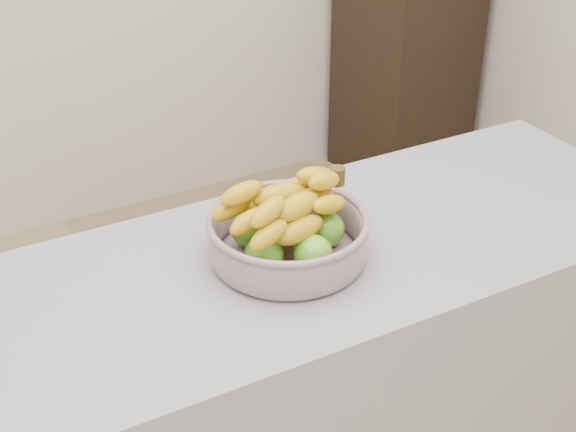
{
  "coord_description": "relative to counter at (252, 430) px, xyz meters",
  "views": [
    {
      "loc": [
        -0.56,
        -1.1,
        1.82
      ],
      "look_at": [
        0.1,
        0.11,
        1.0
      ],
      "focal_mm": 50.0,
      "sensor_mm": 36.0,
      "label": 1
    }
  ],
  "objects": [
    {
      "name": "counter",
      "position": [
        0.0,
        0.0,
        0.0
      ],
      "size": [
        2.0,
        0.6,
        0.9
      ],
      "primitive_type": "cube",
      "color": "#97979F",
      "rests_on": "ground"
    },
    {
      "name": "cabinet",
      "position": [
        1.63,
        1.67,
        0.05
      ],
      "size": [
        0.63,
        0.54,
        1.0
      ],
      "primitive_type": "cube",
      "rotation": [
        0.0,
        0.0,
        0.19
      ],
      "color": "black",
      "rests_on": "ground"
    },
    {
      "name": "fruit_bowl",
      "position": [
        0.09,
        -0.0,
        0.51
      ],
      "size": [
        0.33,
        0.33,
        0.17
      ],
      "rotation": [
        0.0,
        0.0,
        0.15
      ],
      "color": "#98A4B6",
      "rests_on": "counter"
    }
  ]
}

